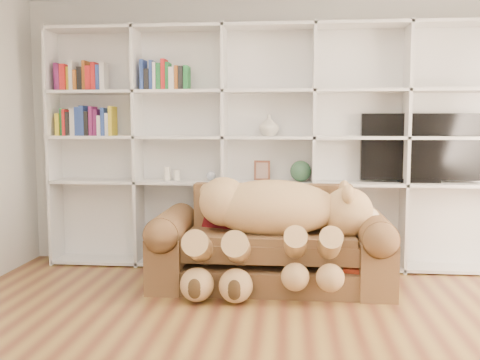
# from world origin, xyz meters

# --- Properties ---
(wall_back) EXTENTS (5.00, 0.02, 2.70)m
(wall_back) POSITION_xyz_m (0.00, 2.50, 1.35)
(wall_back) COLOR silver
(wall_back) RESTS_ON floor
(wall_front) EXTENTS (5.00, 0.02, 2.70)m
(wall_front) POSITION_xyz_m (0.00, -2.50, 1.35)
(wall_front) COLOR silver
(wall_front) RESTS_ON floor
(bookshelf) EXTENTS (4.43, 0.35, 2.40)m
(bookshelf) POSITION_xyz_m (-0.24, 2.36, 1.31)
(bookshelf) COLOR white
(bookshelf) RESTS_ON floor
(sofa) EXTENTS (2.07, 0.89, 0.87)m
(sofa) POSITION_xyz_m (0.05, 1.70, 0.33)
(sofa) COLOR brown
(sofa) RESTS_ON floor
(teddy_bear) EXTENTS (1.65, 0.88, 0.96)m
(teddy_bear) POSITION_xyz_m (0.08, 1.53, 0.62)
(teddy_bear) COLOR tan
(teddy_bear) RESTS_ON sofa
(throw_pillow) EXTENTS (0.45, 0.34, 0.42)m
(throw_pillow) POSITION_xyz_m (-0.37, 1.85, 0.64)
(throw_pillow) COLOR #5F1012
(throw_pillow) RESTS_ON sofa
(gift_box) EXTENTS (0.37, 0.36, 0.25)m
(gift_box) POSITION_xyz_m (0.84, 1.48, 0.12)
(gift_box) COLOR #B93218
(gift_box) RESTS_ON floor
(tv) EXTENTS (1.13, 0.18, 0.67)m
(tv) POSITION_xyz_m (1.47, 2.35, 1.20)
(tv) COLOR black
(tv) RESTS_ON bookshelf
(picture_frame) EXTENTS (0.16, 0.04, 0.20)m
(picture_frame) POSITION_xyz_m (-0.06, 2.30, 0.97)
(picture_frame) COLOR brown
(picture_frame) RESTS_ON bookshelf
(green_vase) EXTENTS (0.21, 0.21, 0.21)m
(green_vase) POSITION_xyz_m (0.32, 2.30, 0.97)
(green_vase) COLOR #2C5638
(green_vase) RESTS_ON bookshelf
(figurine_tall) EXTENTS (0.08, 0.08, 0.14)m
(figurine_tall) POSITION_xyz_m (-1.02, 2.30, 0.93)
(figurine_tall) COLOR silver
(figurine_tall) RESTS_ON bookshelf
(figurine_short) EXTENTS (0.08, 0.08, 0.11)m
(figurine_short) POSITION_xyz_m (-0.93, 2.30, 0.92)
(figurine_short) COLOR silver
(figurine_short) RESTS_ON bookshelf
(snow_globe) EXTENTS (0.09, 0.09, 0.09)m
(snow_globe) POSITION_xyz_m (-0.58, 2.30, 0.92)
(snow_globe) COLOR silver
(snow_globe) RESTS_ON bookshelf
(shelf_vase) EXTENTS (0.23, 0.23, 0.21)m
(shelf_vase) POSITION_xyz_m (0.00, 2.30, 1.42)
(shelf_vase) COLOR beige
(shelf_vase) RESTS_ON bookshelf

